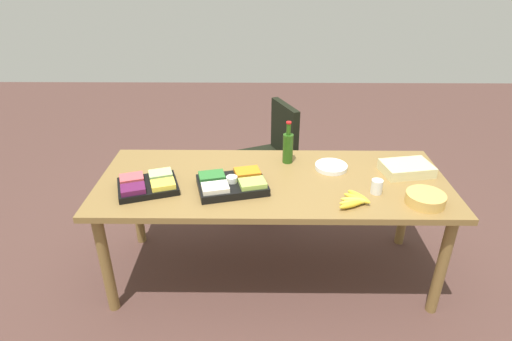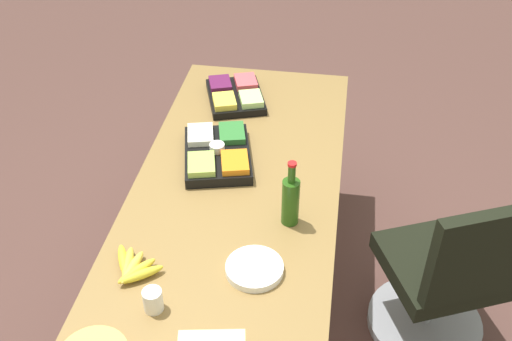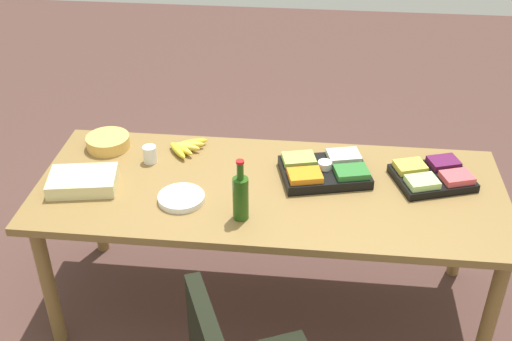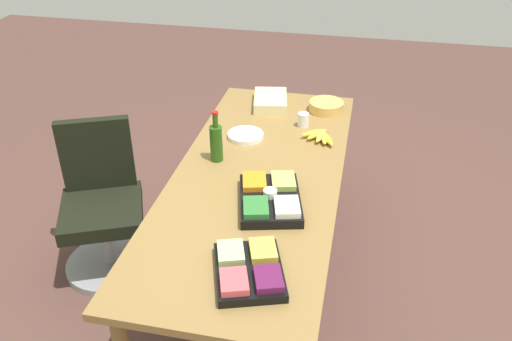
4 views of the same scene
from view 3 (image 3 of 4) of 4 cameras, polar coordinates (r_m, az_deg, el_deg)
ground_plane at (r=3.60m, az=1.11°, el=-11.79°), size 10.00×10.00×0.00m
conference_table at (r=3.14m, az=1.24°, el=-2.65°), size 2.28×0.91×0.78m
paper_cup at (r=3.31m, az=-9.49°, el=1.44°), size 0.08×0.08×0.09m
chip_bowl at (r=3.49m, az=-13.11°, el=2.51°), size 0.29×0.29×0.07m
paper_plate_stack at (r=3.01m, az=-6.71°, el=-2.47°), size 0.26×0.26×0.03m
veggie_tray at (r=3.17m, az=6.15°, el=0.01°), size 0.48×0.39×0.09m
wine_bottle at (r=2.83m, az=-1.39°, el=-2.33°), size 0.09×0.09×0.30m
sheet_cake at (r=3.19m, az=-15.25°, el=-0.94°), size 0.35×0.27×0.07m
fruit_platter at (r=3.24m, az=15.53°, el=-0.47°), size 0.43×0.38×0.07m
banana_bunch at (r=3.39m, az=-6.39°, el=2.13°), size 0.21×0.22×0.04m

